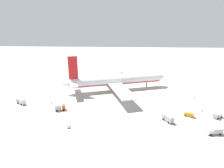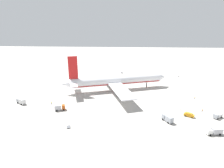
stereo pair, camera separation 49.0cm
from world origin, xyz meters
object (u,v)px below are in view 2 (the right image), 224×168
Objects in this scene: ground_worker_2 at (195,98)px; traffic_cone_1 at (181,109)px; service_truck_2 at (168,118)px; baggage_cart_2 at (122,72)px; service_van at (189,115)px; baggage_cart_1 at (68,127)px; service_truck_3 at (214,131)px; baggage_cart_0 at (178,76)px; traffic_cone_0 at (148,75)px; service_truck_1 at (218,116)px; service_truck_0 at (60,107)px; service_truck_4 at (21,101)px; ground_worker_1 at (202,111)px; ground_worker_0 at (51,103)px; airliner at (116,81)px.

traffic_cone_1 is (-12.97, -15.93, -0.61)m from ground_worker_2.
baggage_cart_2 is (-23.37, 94.16, -1.02)m from service_truck_2.
baggage_cart_1 is (-56.76, -14.23, -0.77)m from service_van.
ground_worker_2 is (68.13, 38.14, 0.62)m from baggage_cart_1.
baggage_cart_0 is (11.48, 95.33, -1.25)m from service_truck_3.
traffic_cone_0 is (25.03, -5.18, -0.39)m from baggage_cart_2.
service_truck_3 is 2.34× the size of baggage_cart_0.
baggage_cart_0 is at bearing 87.76° from service_truck_1.
service_truck_0 is 0.88× the size of service_truck_4.
ground_worker_2 is (2.79, 18.20, -0.02)m from ground_worker_1.
baggage_cart_0 is (83.28, 77.55, -1.40)m from service_truck_0.
baggage_cart_2 reaches higher than traffic_cone_0.
service_van is 58.52m from baggage_cart_1.
traffic_cone_0 is at bearing 105.75° from service_truck_1.
service_truck_3 is at bearing -13.91° from service_truck_0.
service_truck_4 is 104.33m from ground_worker_2.
service_truck_4 is at bearing 177.86° from ground_worker_1.
service_truck_2 is 17.13m from traffic_cone_1.
baggage_cart_1 is 5.43× the size of traffic_cone_1.
service_truck_3 is 39.62m from ground_worker_2.
service_truck_1 reaches higher than service_van.
service_van reaches higher than traffic_cone_0.
service_truck_2 is at bearing -91.07° from traffic_cone_0.
service_truck_0 is 80.19m from service_truck_1.
airliner is at bearing 38.07° from ground_worker_0.
ground_worker_0 is at bearing 178.43° from traffic_cone_1.
service_truck_2 is (26.76, -43.69, -5.19)m from airliner.
ground_worker_0 is 72.68m from traffic_cone_1.
service_truck_4 reaches higher than baggage_cart_2.
airliner is 54.39m from service_van.
service_truck_4 is at bearing -172.04° from ground_worker_2.
ground_worker_1 is (43.72, -82.71, 0.24)m from baggage_cart_2.
service_truck_4 is 92.44m from service_van.
ground_worker_0 is 1.03× the size of ground_worker_2.
service_truck_0 is 1.94× the size of baggage_cart_2.
service_truck_1 is 7.82m from ground_worker_1.
service_truck_1 is 3.01× the size of ground_worker_0.
ground_worker_0 is (-74.25, 9.96, -0.12)m from service_van.
ground_worker_1 is at bearing 16.97° from baggage_cart_1.
baggage_cart_2 reaches higher than baggage_cart_0.
ground_worker_2 is at bearing 9.25° from ground_worker_0.
airliner is 53.88m from traffic_cone_0.
traffic_cone_0 is (-18.69, 77.54, -0.63)m from ground_worker_1.
ground_worker_2 reaches higher than traffic_cone_0.
ground_worker_0 is (17.70, 0.51, -0.82)m from service_truck_4.
service_van is 81.83m from baggage_cart_0.
service_truck_1 is at bearing -92.24° from baggage_cart_0.
baggage_cart_2 is 1.68× the size of ground_worker_1.
service_truck_3 is 12.13× the size of traffic_cone_1.
service_truck_4 is at bearing 169.27° from service_truck_2.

